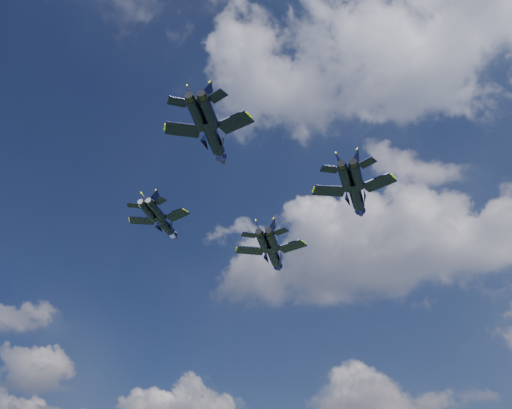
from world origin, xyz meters
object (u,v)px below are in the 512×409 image
object	(u,v)px
jet_lead	(274,255)
jet_right	(356,196)
jet_slot	(213,138)
jet_left	(165,224)

from	to	relation	value
jet_lead	jet_right	size ratio (longest dim) A/B	1.05
jet_right	jet_slot	world-z (taller)	jet_slot
jet_right	jet_slot	xyz separation A→B (m)	(-15.22, -22.08, 0.39)
jet_lead	jet_right	distance (m)	26.04
jet_lead	jet_slot	world-z (taller)	jet_lead
jet_slot	jet_right	bearing A→B (deg)	44.04
jet_left	jet_right	distance (m)	33.42
jet_right	jet_slot	distance (m)	26.82
jet_left	jet_right	xyz separation A→B (m)	(32.94, 5.60, 0.84)
jet_right	jet_left	bearing A→B (deg)	-176.65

